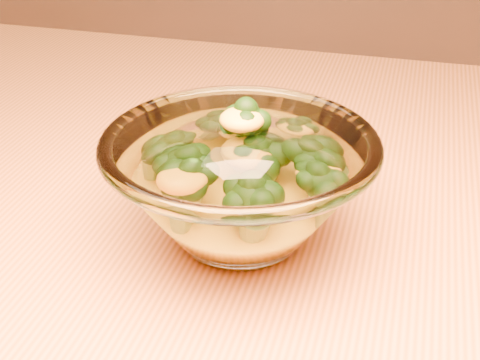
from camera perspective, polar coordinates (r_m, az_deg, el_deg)
table at (r=0.57m, az=-5.84°, el=-11.38°), size 1.20×0.80×0.75m
glass_bowl at (r=0.46m, az=-0.00°, el=-0.44°), size 0.19×0.19×0.08m
cheese_sauce at (r=0.47m, az=-0.00°, el=-2.31°), size 0.11×0.11×0.03m
broccoli_heap at (r=0.46m, az=0.28°, el=1.08°), size 0.13×0.12×0.07m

